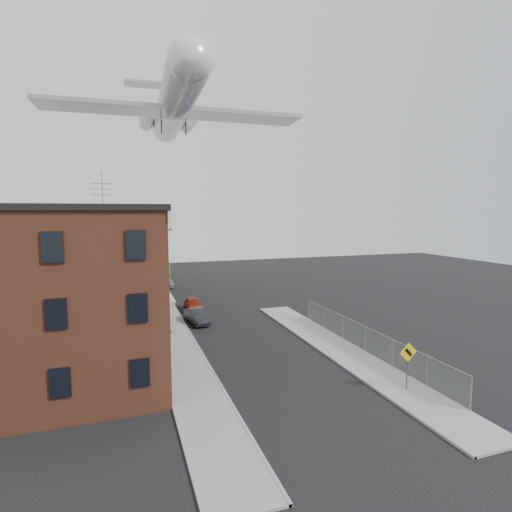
{
  "coord_description": "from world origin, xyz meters",
  "views": [
    {
      "loc": [
        -9.18,
        -18.38,
        9.94
      ],
      "look_at": [
        -0.69,
        6.49,
        7.01
      ],
      "focal_mm": 28.0,
      "sensor_mm": 36.0,
      "label": 1
    }
  ],
  "objects_px": {
    "warning_sign": "(408,359)",
    "airplane": "(174,106)",
    "car_near": "(193,304)",
    "car_far": "(167,282)",
    "street_tree": "(157,269)",
    "car_mid": "(197,316)",
    "utility_pole": "(163,270)"
  },
  "relations": [
    {
      "from": "warning_sign",
      "to": "airplane",
      "type": "height_order",
      "value": "airplane"
    },
    {
      "from": "car_near",
      "to": "car_far",
      "type": "height_order",
      "value": "car_near"
    },
    {
      "from": "street_tree",
      "to": "car_mid",
      "type": "height_order",
      "value": "street_tree"
    },
    {
      "from": "utility_pole",
      "to": "car_far",
      "type": "bearing_deg",
      "value": 82.72
    },
    {
      "from": "warning_sign",
      "to": "car_mid",
      "type": "distance_m",
      "value": 19.32
    },
    {
      "from": "street_tree",
      "to": "car_far",
      "type": "distance_m",
      "value": 8.07
    },
    {
      "from": "warning_sign",
      "to": "car_near",
      "type": "relative_size",
      "value": 0.71
    },
    {
      "from": "street_tree",
      "to": "car_mid",
      "type": "bearing_deg",
      "value": -78.71
    },
    {
      "from": "car_mid",
      "to": "car_far",
      "type": "bearing_deg",
      "value": 84.15
    },
    {
      "from": "warning_sign",
      "to": "car_mid",
      "type": "bearing_deg",
      "value": 116.31
    },
    {
      "from": "utility_pole",
      "to": "street_tree",
      "type": "xyz_separation_m",
      "value": [
        0.33,
        9.92,
        -1.22
      ]
    },
    {
      "from": "street_tree",
      "to": "car_far",
      "type": "bearing_deg",
      "value": 75.6
    },
    {
      "from": "utility_pole",
      "to": "airplane",
      "type": "bearing_deg",
      "value": 75.12
    },
    {
      "from": "car_mid",
      "to": "car_far",
      "type": "distance_m",
      "value": 18.97
    },
    {
      "from": "car_mid",
      "to": "airplane",
      "type": "xyz_separation_m",
      "value": [
        -0.16,
        11.13,
        20.78
      ]
    },
    {
      "from": "street_tree",
      "to": "car_near",
      "type": "height_order",
      "value": "street_tree"
    },
    {
      "from": "warning_sign",
      "to": "car_far",
      "type": "relative_size",
      "value": 0.74
    },
    {
      "from": "utility_pole",
      "to": "street_tree",
      "type": "distance_m",
      "value": 10.0
    },
    {
      "from": "warning_sign",
      "to": "utility_pole",
      "type": "distance_m",
      "value": 22.25
    },
    {
      "from": "utility_pole",
      "to": "airplane",
      "type": "xyz_separation_m",
      "value": [
        2.49,
        9.38,
        16.74
      ]
    },
    {
      "from": "airplane",
      "to": "street_tree",
      "type": "bearing_deg",
      "value": 165.99
    },
    {
      "from": "utility_pole",
      "to": "car_mid",
      "type": "distance_m",
      "value": 5.14
    },
    {
      "from": "car_mid",
      "to": "airplane",
      "type": "relative_size",
      "value": 0.13
    },
    {
      "from": "car_far",
      "to": "airplane",
      "type": "distance_m",
      "value": 22.29
    },
    {
      "from": "warning_sign",
      "to": "street_tree",
      "type": "bearing_deg",
      "value": 110.58
    },
    {
      "from": "car_far",
      "to": "street_tree",
      "type": "bearing_deg",
      "value": -102.74
    },
    {
      "from": "airplane",
      "to": "car_near",
      "type": "bearing_deg",
      "value": -84.39
    },
    {
      "from": "car_near",
      "to": "car_mid",
      "type": "relative_size",
      "value": 1.03
    },
    {
      "from": "car_near",
      "to": "car_far",
      "type": "bearing_deg",
      "value": 93.65
    },
    {
      "from": "car_near",
      "to": "airplane",
      "type": "bearing_deg",
      "value": 95.53
    },
    {
      "from": "car_far",
      "to": "airplane",
      "type": "relative_size",
      "value": 0.12
    },
    {
      "from": "warning_sign",
      "to": "street_tree",
      "type": "xyz_separation_m",
      "value": [
        -10.87,
        28.95,
        1.57
      ]
    }
  ]
}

